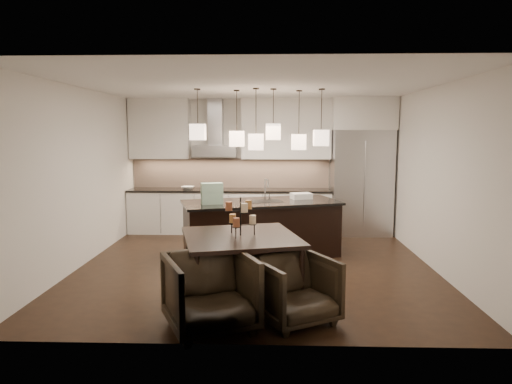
{
  "coord_description": "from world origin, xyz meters",
  "views": [
    {
      "loc": [
        0.23,
        -7.03,
        2.08
      ],
      "look_at": [
        0.0,
        0.2,
        1.15
      ],
      "focal_mm": 32.0,
      "sensor_mm": 36.0,
      "label": 1
    }
  ],
  "objects_px": {
    "armchair_left": "(210,292)",
    "armchair_right": "(295,290)",
    "island_body": "(261,229)",
    "dining_table": "(241,267)",
    "refrigerator": "(361,183)"
  },
  "relations": [
    {
      "from": "island_body",
      "to": "dining_table",
      "type": "bearing_deg",
      "value": -112.2
    },
    {
      "from": "refrigerator",
      "to": "armchair_left",
      "type": "distance_m",
      "value": 5.44
    },
    {
      "from": "refrigerator",
      "to": "dining_table",
      "type": "distance_m",
      "value": 4.52
    },
    {
      "from": "refrigerator",
      "to": "armchair_right",
      "type": "relative_size",
      "value": 2.66
    },
    {
      "from": "refrigerator",
      "to": "island_body",
      "type": "height_order",
      "value": "refrigerator"
    },
    {
      "from": "island_body",
      "to": "armchair_left",
      "type": "relative_size",
      "value": 2.82
    },
    {
      "from": "island_body",
      "to": "armchair_left",
      "type": "distance_m",
      "value": 3.07
    },
    {
      "from": "armchair_right",
      "to": "dining_table",
      "type": "bearing_deg",
      "value": 104.71
    },
    {
      "from": "island_body",
      "to": "dining_table",
      "type": "distance_m",
      "value": 2.13
    },
    {
      "from": "dining_table",
      "to": "armchair_right",
      "type": "xyz_separation_m",
      "value": [
        0.65,
        -0.68,
        -0.04
      ]
    },
    {
      "from": "armchair_left",
      "to": "armchair_right",
      "type": "height_order",
      "value": "armchair_left"
    },
    {
      "from": "armchair_left",
      "to": "armchair_right",
      "type": "relative_size",
      "value": 1.11
    },
    {
      "from": "armchair_left",
      "to": "armchair_right",
      "type": "distance_m",
      "value": 0.94
    },
    {
      "from": "armchair_right",
      "to": "island_body",
      "type": "bearing_deg",
      "value": 70.06
    },
    {
      "from": "refrigerator",
      "to": "island_body",
      "type": "relative_size",
      "value": 0.85
    }
  ]
}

